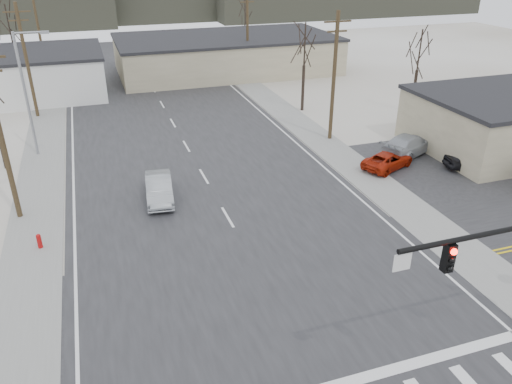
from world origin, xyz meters
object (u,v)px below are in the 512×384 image
Objects in this scene: car_parked_dark_a at (472,159)px; car_far_b at (80,66)px; car_parked_red at (388,160)px; fire_hydrant at (39,241)px; sedan_crossing at (159,188)px; car_far_a at (169,64)px; car_parked_silver at (408,145)px.

car_far_b is at bearing 41.74° from car_parked_dark_a.
fire_hydrant is at bearing 74.82° from car_parked_red.
car_far_b is (-3.95, 37.74, -0.03)m from sedan_crossing.
car_parked_dark_a reaches higher than car_parked_red.
car_far_a is 36.08m from car_parked_red.
car_parked_dark_a is (5.66, -1.90, 0.08)m from car_parked_red.
car_parked_red is 0.78× the size of car_parked_silver.
car_far_a is at bearing -8.06° from car_parked_red.
car_far_b is at bearing 86.03° from fire_hydrant.
car_parked_silver is (2.80, 1.73, 0.20)m from car_parked_red.
car_far_a reaches higher than car_parked_dark_a.
car_far_a is at bearing 31.39° from car_parked_dark_a.
car_far_a reaches higher than fire_hydrant.
fire_hydrant is 0.19× the size of sedan_crossing.
fire_hydrant is 28.60m from car_parked_dark_a.
car_parked_dark_a is 4.62m from car_parked_silver.
sedan_crossing is at bearing 67.58° from car_parked_silver.
car_parked_red is 1.08× the size of car_parked_dark_a.
sedan_crossing is 21.86m from car_parked_dark_a.
car_far_a is at bearing 85.09° from sedan_crossing.
car_parked_dark_a is at bearing -168.53° from car_parked_silver.
fire_hydrant is 0.22× the size of car_parked_dark_a.
fire_hydrant is 0.21× the size of car_far_b.
car_parked_red is (20.05, -38.04, -0.13)m from car_far_b.
sedan_crossing reaches higher than car_far_b.
sedan_crossing reaches higher than car_parked_dark_a.
car_far_a is 1.36× the size of car_parked_red.
sedan_crossing is 0.78× the size of car_far_a.
car_far_b reaches higher than car_parked_dark_a.
car_far_b is 42.90m from car_parked_silver.
fire_hydrant is 0.15× the size of car_far_a.
car_far_a reaches higher than car_parked_silver.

